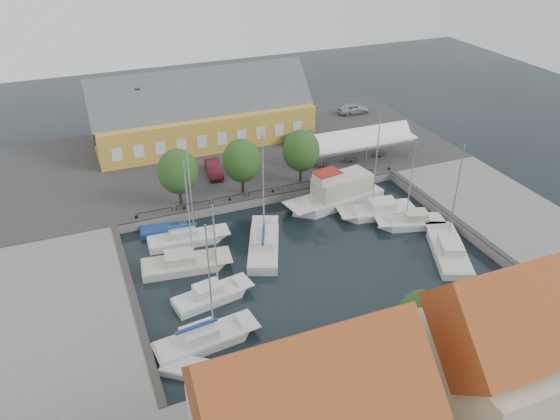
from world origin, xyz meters
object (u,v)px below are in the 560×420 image
at_px(east_boat_c, 448,252).
at_px(warehouse, 198,116).
at_px(car_silver, 353,109).
at_px(west_boat_c, 211,297).
at_px(center_sailboat, 264,246).
at_px(launch_nw, 163,232).
at_px(trawler, 337,195).
at_px(launch_sw, 194,371).
at_px(west_boat_a, 187,240).
at_px(west_boat_b, 184,265).
at_px(car_red, 214,168).
at_px(east_boat_a, 379,212).
at_px(west_boat_d, 204,341).
at_px(east_boat_b, 412,223).
at_px(tent_canopy, 360,140).

bearing_deg(east_boat_c, warehouse, 114.30).
relative_size(car_silver, west_boat_c, 0.48).
distance_m(car_silver, center_sailboat, 37.10).
bearing_deg(launch_nw, car_silver, 32.00).
xyz_separation_m(trawler, launch_sw, (-20.99, -18.25, -0.93)).
distance_m(west_boat_a, west_boat_b, 4.27).
bearing_deg(trawler, car_silver, 57.46).
bearing_deg(west_boat_a, car_red, 61.78).
relative_size(center_sailboat, launch_sw, 2.46).
height_order(car_silver, east_boat_a, east_boat_a).
height_order(warehouse, west_boat_c, warehouse).
height_order(center_sailboat, west_boat_d, center_sailboat).
height_order(east_boat_b, launch_sw, east_boat_b).
relative_size(west_boat_a, launch_sw, 2.11).
distance_m(tent_canopy, trawler, 9.96).
relative_size(east_boat_b, launch_nw, 2.03).
relative_size(car_silver, west_boat_d, 0.42).
xyz_separation_m(trawler, east_boat_b, (4.97, -7.24, -0.76)).
distance_m(tent_canopy, car_red, 18.11).
distance_m(warehouse, west_boat_c, 32.92).
xyz_separation_m(west_boat_b, west_boat_d, (-0.92, -10.18, 0.01)).
distance_m(trawler, west_boat_c, 20.70).
bearing_deg(west_boat_a, trawler, 4.88).
relative_size(warehouse, center_sailboat, 2.28).
distance_m(car_red, west_boat_a, 13.15).
relative_size(warehouse, trawler, 2.40).
bearing_deg(trawler, east_boat_c, -68.06).
xyz_separation_m(east_boat_b, west_boat_b, (-23.57, 1.66, -0.00)).
relative_size(center_sailboat, west_boat_d, 1.13).
xyz_separation_m(west_boat_d, launch_sw, (-1.46, -2.50, -0.18)).
distance_m(car_silver, launch_sw, 53.38).
xyz_separation_m(warehouse, east_boat_b, (15.02, -28.11, -4.17)).
xyz_separation_m(car_silver, west_boat_c, (-31.61, -32.90, -1.53)).
relative_size(car_silver, center_sailboat, 0.37).
bearing_deg(east_boat_c, car_red, 125.57).
bearing_deg(east_boat_a, center_sailboat, -173.34).
bearing_deg(launch_nw, launch_sw, -95.20).
relative_size(warehouse, west_boat_b, 2.53).
bearing_deg(warehouse, trawler, -64.29).
xyz_separation_m(car_red, west_boat_b, (-7.39, -15.60, -1.53)).
relative_size(warehouse, east_boat_a, 2.38).
xyz_separation_m(warehouse, car_red, (-1.16, -10.84, -2.64)).
height_order(center_sailboat, trawler, center_sailboat).
xyz_separation_m(trawler, west_boat_b, (-18.60, -5.57, -0.76)).
height_order(east_boat_c, launch_nw, east_boat_c).
xyz_separation_m(warehouse, trawler, (10.05, -20.87, -3.41)).
bearing_deg(west_boat_a, west_boat_d, -98.53).
relative_size(car_silver, launch_nw, 0.94).
distance_m(car_silver, trawler, 26.10).
bearing_deg(car_red, launch_nw, -124.89).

